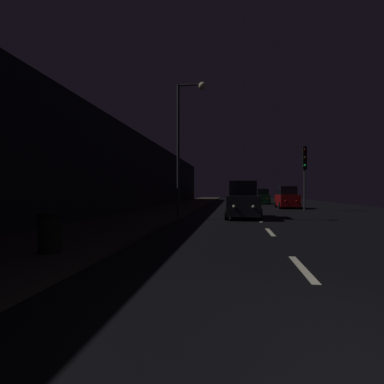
{
  "coord_description": "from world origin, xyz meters",
  "views": [
    {
      "loc": [
        -1.42,
        -3.41,
        1.61
      ],
      "look_at": [
        -3.63,
        12.27,
        1.57
      ],
      "focal_mm": 27.69,
      "sensor_mm": 36.0,
      "label": 1
    }
  ],
  "objects": [
    {
      "name": "car_distant_taillights",
      "position": [
        2.15,
        34.55,
        0.86
      ],
      "size": [
        1.73,
        3.76,
        1.89
      ],
      "rotation": [
        0.0,
        0.0,
        1.57
      ],
      "color": "#0F3819",
      "rests_on": "ground"
    },
    {
      "name": "traffic_light_far_right",
      "position": [
        4.38,
        22.07,
        3.88
      ],
      "size": [
        0.32,
        0.47,
        5.3
      ],
      "rotation": [
        0.0,
        0.0,
        -1.51
      ],
      "color": "#38383A",
      "rests_on": "ground"
    },
    {
      "name": "car_parked_right_far",
      "position": [
        3.58,
        25.52,
        0.94
      ],
      "size": [
        1.89,
        4.1,
        2.07
      ],
      "rotation": [
        0.0,
        0.0,
        1.57
      ],
      "color": "maroon",
      "rests_on": "ground"
    },
    {
      "name": "sidewalk_left",
      "position": [
        -6.68,
        24.5,
        0.07
      ],
      "size": [
        4.4,
        84.0,
        0.15
      ],
      "primitive_type": "cube",
      "color": "#38332B",
      "rests_on": "ground"
    },
    {
      "name": "car_approaching_headlights",
      "position": [
        -0.89,
        14.64,
        1.01
      ],
      "size": [
        2.03,
        4.39,
        2.21
      ],
      "rotation": [
        0.0,
        0.0,
        -1.57
      ],
      "color": "black",
      "rests_on": "ground"
    },
    {
      "name": "building_facade_left",
      "position": [
        -9.28,
        21.0,
        3.13
      ],
      "size": [
        0.8,
        63.0,
        6.25
      ],
      "primitive_type": "cube",
      "color": "black",
      "rests_on": "ground"
    },
    {
      "name": "streetlamp_overhead",
      "position": [
        -4.15,
        13.34,
        5.12
      ],
      "size": [
        1.7,
        0.44,
        7.82
      ],
      "color": "#2D2D30",
      "rests_on": "ground"
    },
    {
      "name": "trash_bin_curbside",
      "position": [
        -5.76,
        3.09,
        0.62
      ],
      "size": [
        0.55,
        0.55,
        0.93
      ],
      "color": "black",
      "rests_on": "sidewalk_left"
    },
    {
      "name": "lane_centerline",
      "position": [
        0.0,
        15.39,
        0.01
      ],
      "size": [
        0.16,
        29.98,
        0.01
      ],
      "color": "beige",
      "rests_on": "ground"
    },
    {
      "name": "ground",
      "position": [
        0.0,
        24.5,
        -0.01
      ],
      "size": [
        25.76,
        84.0,
        0.02
      ],
      "primitive_type": "cube",
      "color": "black"
    }
  ]
}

